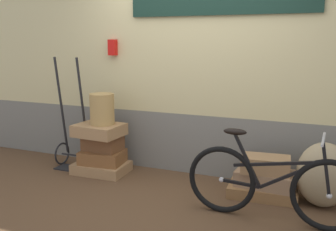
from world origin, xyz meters
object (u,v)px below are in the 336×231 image
burlap_sack (324,175)px  bicycle (272,185)px  suitcase_0 (102,168)px  suitcase_6 (266,164)px  suitcase_3 (99,130)px  luggage_trolley (73,142)px  suitcase_2 (103,142)px  suitcase_5 (266,178)px  suitcase_4 (263,191)px  wicker_basket (102,109)px  suitcase_1 (103,157)px

burlap_sack → bicycle: 0.69m
suitcase_0 → suitcase_6: bearing=-2.2°
suitcase_3 → luggage_trolley: 0.52m
suitcase_0 → suitcase_2: (0.01, 0.03, 0.32)m
suitcase_5 → burlap_sack: (0.56, -0.03, 0.13)m
suitcase_2 → bicycle: 2.24m
suitcase_0 → suitcase_3: 0.49m
suitcase_3 → suitcase_4: size_ratio=0.78×
luggage_trolley → wicker_basket: bearing=-5.7°
suitcase_6 → suitcase_2: bearing=172.9°
suitcase_2 → suitcase_4: size_ratio=0.63×
wicker_basket → suitcase_4: bearing=0.6°
luggage_trolley → suitcase_3: bearing=-8.8°
suitcase_1 → wicker_basket: bearing=6.9°
suitcase_2 → suitcase_6: 2.02m
suitcase_4 → suitcase_6: 0.31m
suitcase_0 → suitcase_4: suitcase_0 is taller
suitcase_6 → luggage_trolley: bearing=172.6°
suitcase_4 → suitcase_3: bearing=177.2°
suitcase_6 → bicycle: size_ratio=0.31×
luggage_trolley → burlap_sack: luggage_trolley is taller
suitcase_3 → bicycle: bicycle is taller
suitcase_1 → suitcase_6: size_ratio=1.05×
suitcase_4 → burlap_sack: bearing=-6.8°
suitcase_3 → burlap_sack: burlap_sack is taller
bicycle → suitcase_5: bearing=103.0°
suitcase_5 → wicker_basket: (-2.00, -0.02, 0.62)m
suitcase_2 → wicker_basket: size_ratio=1.20×
suitcase_2 → suitcase_5: 2.04m
suitcase_3 → suitcase_5: (2.04, 0.04, -0.35)m
wicker_basket → burlap_sack: wicker_basket is taller
suitcase_2 → wicker_basket: 0.43m
wicker_basket → bicycle: (2.14, -0.55, -0.47)m
suitcase_1 → suitcase_4: 2.00m
burlap_sack → suitcase_2: bearing=179.2°
suitcase_0 → suitcase_1: 0.14m
suitcase_5 → bicycle: (0.13, -0.57, 0.15)m
suitcase_1 → suitcase_2: (-0.01, 0.03, 0.18)m
suitcase_0 → suitcase_4: bearing=-1.1°
suitcase_3 → suitcase_5: bearing=4.9°
suitcase_2 → burlap_sack: 2.59m
suitcase_2 → wicker_basket: bearing=-44.6°
suitcase_0 → suitcase_1: size_ratio=1.26×
suitcase_1 → bicycle: bearing=-20.9°
suitcase_0 → burlap_sack: size_ratio=1.00×
suitcase_0 → burlap_sack: 2.61m
suitcase_0 → suitcase_5: size_ratio=1.06×
suitcase_4 → luggage_trolley: luggage_trolley is taller
suitcase_1 → suitcase_0: bearing=-172.7°
suitcase_5 → suitcase_6: (-0.01, -0.04, 0.17)m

